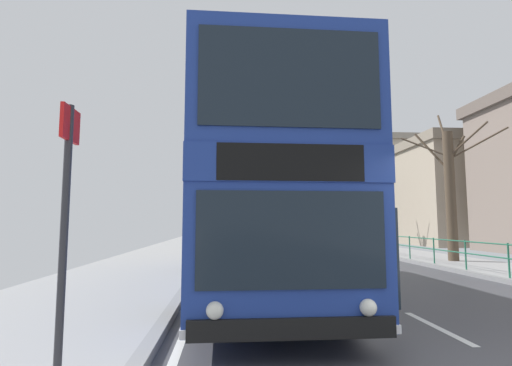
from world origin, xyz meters
name	(u,v)px	position (x,y,z in m)	size (l,w,h in m)	color
double_decker_bus_main	(254,199)	(-2.64, 6.19, 2.25)	(3.34, 10.59, 4.29)	navy
background_bus_far_lane	(295,223)	(2.91, 31.86, 1.65)	(2.75, 9.94, 3.01)	#19512D
pedestrian_railing_far_kerb	(485,252)	(4.45, 7.79, 0.79)	(0.05, 21.51, 0.95)	#236B4C
bus_stop_sign_near	(66,206)	(-4.99, 0.61, 1.82)	(0.08, 0.44, 2.74)	#2D2D33
bare_tree_far_00	(357,211)	(6.42, 25.03, 2.51)	(2.20, 1.84, 5.14)	brown
bare_tree_far_01	(450,191)	(5.78, 11.67, 2.96)	(3.25, 2.73, 6.32)	#4C3D2D
bare_tree_far_02	(321,206)	(5.40, 32.09, 3.18)	(1.47, 2.87, 6.64)	#4C3D2D
background_building_00	(440,196)	(15.49, 29.40, 4.04)	(10.18, 16.72, 8.03)	gray
background_building_01	(374,190)	(16.23, 46.65, 5.99)	(10.02, 16.29, 11.92)	#B2A899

